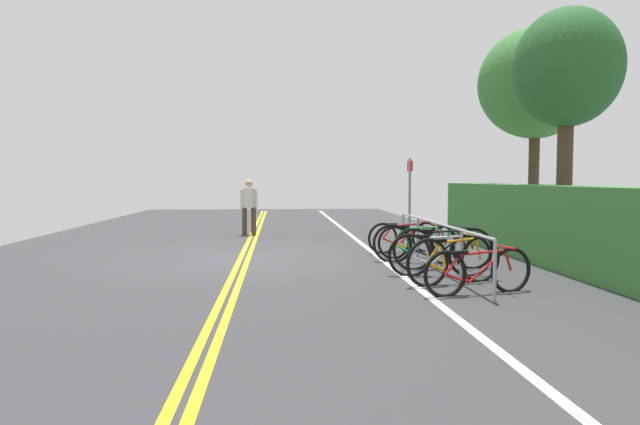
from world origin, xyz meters
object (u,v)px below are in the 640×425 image
at_px(bicycle_5, 454,260).
at_px(pedestrian, 249,203).
at_px(bicycle_1, 417,241).
at_px(tree_near_left, 536,84).
at_px(bicycle_4, 440,255).
at_px(bicycle_6, 478,271).
at_px(bicycle_0, 405,237).
at_px(bike_rack, 437,235).
at_px(sign_post_near, 410,193).
at_px(bicycle_2, 419,244).
at_px(bicycle_3, 443,248).
at_px(tree_mid, 567,70).

bearing_deg(bicycle_5, pedestrian, -155.60).
distance_m(bicycle_1, tree_near_left, 6.29).
distance_m(bicycle_4, bicycle_6, 1.49).
bearing_deg(bicycle_0, bike_rack, 1.65).
bearing_deg(pedestrian, bicycle_4, 26.32).
height_order(bicycle_1, bicycle_4, bicycle_4).
height_order(bicycle_0, sign_post_near, sign_post_near).
bearing_deg(bike_rack, bicycle_0, -178.35).
bearing_deg(bicycle_0, bicycle_1, 5.65).
bearing_deg(pedestrian, bike_rack, 29.87).
bearing_deg(bicycle_1, bicycle_2, -12.22).
xyz_separation_m(bicycle_0, bicycle_2, (1.56, -0.08, 0.04)).
bearing_deg(pedestrian, bicycle_5, 24.40).
relative_size(bicycle_2, bicycle_6, 1.01).
bearing_deg(bicycle_5, sign_post_near, 175.25).
distance_m(bicycle_2, tree_near_left, 6.78).
bearing_deg(bicycle_6, bicycle_0, -179.52).
relative_size(bicycle_0, tree_near_left, 0.31).
relative_size(bike_rack, bicycle_3, 2.97).
bearing_deg(bicycle_0, bicycle_4, -1.64).
bearing_deg(bicycle_6, bicycle_2, -177.68).
height_order(bike_rack, bicycle_1, bike_rack).
bearing_deg(sign_post_near, bike_rack, -4.63).
bearing_deg(bicycle_6, bicycle_1, 179.33).
distance_m(bicycle_0, bicycle_2, 1.56).
relative_size(bicycle_2, pedestrian, 1.09).
distance_m(pedestrian, tree_near_left, 8.39).
bearing_deg(bike_rack, bicycle_5, -5.02).
bearing_deg(tree_near_left, sign_post_near, -68.61).
bearing_deg(bicycle_5, bicycle_3, 170.35).
distance_m(bicycle_0, sign_post_near, 1.37).
bearing_deg(bike_rack, bicycle_3, 79.34).
relative_size(bicycle_1, bicycle_6, 1.01).
relative_size(bicycle_3, sign_post_near, 0.89).
distance_m(bike_rack, tree_mid, 4.84).
xyz_separation_m(bicycle_1, bicycle_4, (2.18, -0.17, 0.02)).
xyz_separation_m(sign_post_near, tree_near_left, (-1.43, 3.66, 2.82)).
relative_size(bicycle_4, sign_post_near, 0.83).
height_order(bicycle_2, bicycle_3, same).
bearing_deg(bicycle_5, tree_mid, 132.79).
height_order(sign_post_near, tree_mid, tree_mid).
bearing_deg(tree_mid, bicycle_4, -54.67).
relative_size(bicycle_4, pedestrian, 1.09).
distance_m(bicycle_5, pedestrian, 8.55).
xyz_separation_m(bicycle_0, sign_post_near, (-0.95, 0.33, 0.93)).
distance_m(tree_near_left, tree_mid, 3.11).
bearing_deg(bicycle_1, bicycle_6, -0.67).
bearing_deg(bicycle_5, bicycle_4, -177.80).
xyz_separation_m(pedestrian, tree_mid, (4.71, 6.84, 2.96)).
height_order(bicycle_5, tree_mid, tree_mid).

